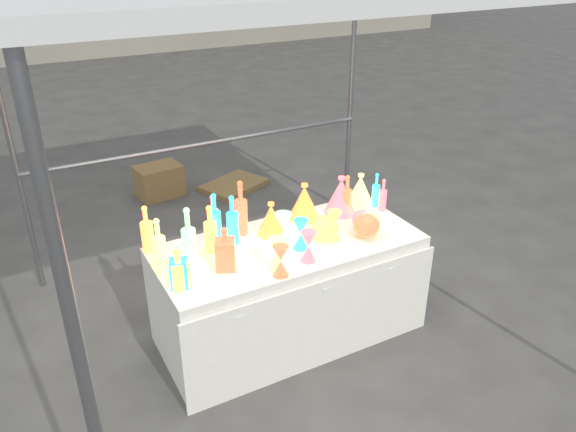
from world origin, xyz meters
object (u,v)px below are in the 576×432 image
cardboard_box_closed (159,181)px  globe_0 (325,229)px  display_table (289,290)px  bottle_0 (147,228)px  hourglass_0 (281,261)px  decanter_0 (178,268)px  lampshade_0 (271,218)px

cardboard_box_closed → globe_0: bearing=-90.0°
display_table → globe_0: globe_0 is taller
cardboard_box_closed → bottle_0: size_ratio=1.49×
hourglass_0 → globe_0: size_ratio=1.06×
display_table → decanter_0: decanter_0 is taller
cardboard_box_closed → lampshade_0: bearing=-95.5°
display_table → lampshade_0: lampshade_0 is taller
bottle_0 → globe_0: bearing=-21.3°
cardboard_box_closed → hourglass_0: 3.21m
hourglass_0 → globe_0: 0.54m
bottle_0 → hourglass_0: bearing=-47.9°
display_table → lampshade_0: 0.53m
display_table → bottle_0: bottle_0 is taller
display_table → hourglass_0: bearing=-125.4°
decanter_0 → hourglass_0: 0.61m
display_table → globe_0: 0.52m
hourglass_0 → lampshade_0: lampshade_0 is taller
globe_0 → lampshade_0: lampshade_0 is taller
cardboard_box_closed → globe_0: (0.35, -2.88, 0.65)m
display_table → decanter_0: 0.97m
lampshade_0 → decanter_0: bearing=179.6°
hourglass_0 → globe_0: bearing=28.5°
hourglass_0 → lampshade_0: bearing=69.2°
cardboard_box_closed → bottle_0: (-0.75, -2.45, 0.74)m
decanter_0 → globe_0: (1.06, 0.09, -0.05)m
lampshade_0 → cardboard_box_closed: bearing=67.9°
bottle_0 → decanter_0: bottle_0 is taller
bottle_0 → hourglass_0: (0.62, -0.69, -0.06)m
decanter_0 → globe_0: 1.06m
bottle_0 → decanter_0: (0.04, -0.51, -0.03)m
display_table → globe_0: (0.24, -0.07, 0.45)m
display_table → bottle_0: 1.07m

